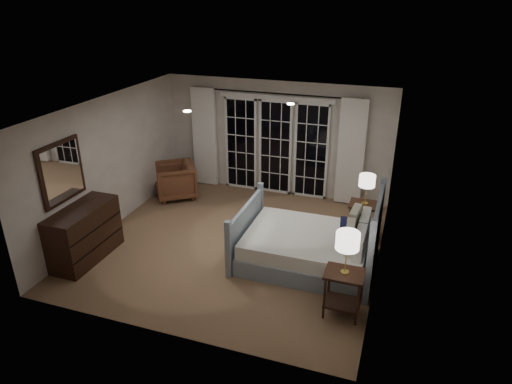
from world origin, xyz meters
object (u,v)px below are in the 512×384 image
(armchair, at_px, (175,180))
(bed, at_px, (310,246))
(nightstand_right, at_px, (363,215))
(nightstand_left, at_px, (343,287))
(lamp_right, at_px, (367,181))
(dresser, at_px, (84,233))
(lamp_left, at_px, (348,241))

(armchair, bearing_deg, bed, 28.35)
(bed, xyz_separation_m, nightstand_right, (0.71, 1.17, 0.13))
(nightstand_left, distance_m, nightstand_right, 2.31)
(lamp_right, xyz_separation_m, dresser, (-4.36, -2.23, -0.66))
(nightstand_right, xyz_separation_m, lamp_left, (-0.00, -2.31, 0.73))
(bed, height_order, armchair, bed)
(bed, relative_size, lamp_right, 3.98)
(lamp_left, height_order, armchair, lamp_left)
(nightstand_left, xyz_separation_m, nightstand_right, (0.00, 2.31, -0.00))
(lamp_left, bearing_deg, armchair, 145.56)
(bed, distance_m, dresser, 3.80)
(bed, distance_m, nightstand_right, 1.38)
(dresser, bearing_deg, nightstand_right, 27.09)
(dresser, bearing_deg, bed, 16.21)
(lamp_right, height_order, armchair, lamp_right)
(nightstand_left, relative_size, lamp_right, 1.25)
(lamp_left, bearing_deg, nightstand_left, 0.00)
(nightstand_right, bearing_deg, nightstand_left, -90.02)
(lamp_left, relative_size, lamp_right, 1.11)
(nightstand_left, xyz_separation_m, lamp_right, (0.00, 2.31, 0.67))
(nightstand_right, height_order, lamp_right, lamp_right)
(lamp_right, xyz_separation_m, armchair, (-4.12, 0.52, -0.75))
(lamp_left, relative_size, armchair, 0.73)
(bed, height_order, nightstand_right, bed)
(nightstand_right, relative_size, armchair, 0.82)
(bed, bearing_deg, lamp_left, -57.92)
(lamp_left, distance_m, dresser, 4.42)
(lamp_left, distance_m, armchair, 5.06)
(lamp_right, height_order, dresser, lamp_right)
(bed, relative_size, dresser, 1.66)
(nightstand_left, xyz_separation_m, armchair, (-4.12, 2.83, -0.08))
(nightstand_left, relative_size, lamp_left, 1.12)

